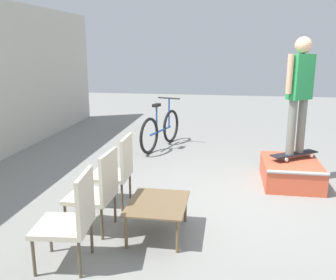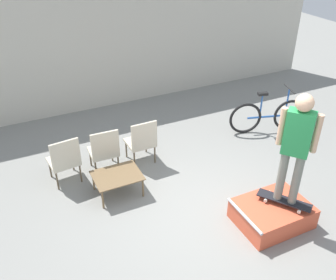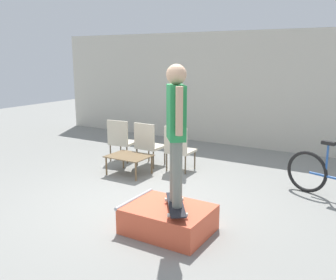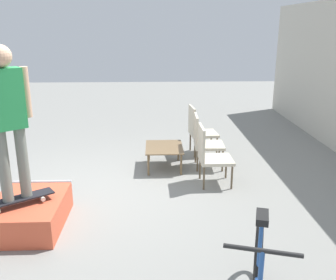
{
  "view_description": "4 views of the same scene",
  "coord_description": "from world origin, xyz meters",
  "px_view_note": "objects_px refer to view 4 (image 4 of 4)",
  "views": [
    {
      "loc": [
        -4.99,
        0.35,
        2.12
      ],
      "look_at": [
        0.29,
        1.2,
        0.79
      ],
      "focal_mm": 40.0,
      "sensor_mm": 36.0,
      "label": 1
    },
    {
      "loc": [
        -2.56,
        -4.04,
        4.33
      ],
      "look_at": [
        -0.05,
        1.2,
        0.78
      ],
      "focal_mm": 40.0,
      "sensor_mm": 36.0,
      "label": 2
    },
    {
      "loc": [
        3.35,
        -4.77,
        2.36
      ],
      "look_at": [
        -0.17,
        1.11,
        0.82
      ],
      "focal_mm": 40.0,
      "sensor_mm": 36.0,
      "label": 3
    },
    {
      "loc": [
        5.25,
        0.92,
        2.45
      ],
      "look_at": [
        -0.13,
        1.13,
        0.81
      ],
      "focal_mm": 40.0,
      "sensor_mm": 36.0,
      "label": 4
    }
  ],
  "objects_px": {
    "skate_ramp_box": "(29,213)",
    "patio_chair_right": "(210,153)",
    "skateboard_on_ramp": "(18,199)",
    "coffee_table": "(164,149)",
    "person_skater": "(7,111)",
    "patio_chair_center": "(204,139)",
    "patio_chair_left": "(199,129)"
  },
  "relations": [
    {
      "from": "person_skater",
      "to": "skateboard_on_ramp",
      "type": "bearing_deg",
      "value": 141.58
    },
    {
      "from": "coffee_table",
      "to": "patio_chair_center",
      "type": "height_order",
      "value": "patio_chair_center"
    },
    {
      "from": "skate_ramp_box",
      "to": "patio_chair_right",
      "type": "distance_m",
      "value": 2.8
    },
    {
      "from": "patio_chair_right",
      "to": "skate_ramp_box",
      "type": "bearing_deg",
      "value": 115.38
    },
    {
      "from": "coffee_table",
      "to": "person_skater",
      "type": "bearing_deg",
      "value": -40.61
    },
    {
      "from": "patio_chair_left",
      "to": "patio_chair_center",
      "type": "height_order",
      "value": "same"
    },
    {
      "from": "patio_chair_center",
      "to": "patio_chair_right",
      "type": "height_order",
      "value": "same"
    },
    {
      "from": "skateboard_on_ramp",
      "to": "coffee_table",
      "type": "bearing_deg",
      "value": -165.4
    },
    {
      "from": "patio_chair_center",
      "to": "person_skater",
      "type": "bearing_deg",
      "value": 132.29
    },
    {
      "from": "skate_ramp_box",
      "to": "skateboard_on_ramp",
      "type": "bearing_deg",
      "value": -20.39
    },
    {
      "from": "skate_ramp_box",
      "to": "skateboard_on_ramp",
      "type": "xyz_separation_m",
      "value": [
        0.15,
        -0.06,
        0.26
      ]
    },
    {
      "from": "patio_chair_right",
      "to": "person_skater",
      "type": "bearing_deg",
      "value": 117.54
    },
    {
      "from": "skate_ramp_box",
      "to": "person_skater",
      "type": "distance_m",
      "value": 1.36
    },
    {
      "from": "skateboard_on_ramp",
      "to": "patio_chair_left",
      "type": "distance_m",
      "value": 3.85
    },
    {
      "from": "skateboard_on_ramp",
      "to": "person_skater",
      "type": "bearing_deg",
      "value": -34.79
    },
    {
      "from": "person_skater",
      "to": "patio_chair_right",
      "type": "distance_m",
      "value": 3.07
    },
    {
      "from": "skate_ramp_box",
      "to": "patio_chair_center",
      "type": "relative_size",
      "value": 1.2
    },
    {
      "from": "skate_ramp_box",
      "to": "patio_chair_center",
      "type": "height_order",
      "value": "patio_chair_center"
    },
    {
      "from": "person_skater",
      "to": "coffee_table",
      "type": "xyz_separation_m",
      "value": [
        -2.14,
        1.84,
        -1.18
      ]
    },
    {
      "from": "patio_chair_left",
      "to": "patio_chair_center",
      "type": "relative_size",
      "value": 1.0
    },
    {
      "from": "coffee_table",
      "to": "patio_chair_right",
      "type": "relative_size",
      "value": 0.86
    },
    {
      "from": "person_skater",
      "to": "skate_ramp_box",
      "type": "bearing_deg",
      "value": -148.81
    },
    {
      "from": "skate_ramp_box",
      "to": "person_skater",
      "type": "xyz_separation_m",
      "value": [
        0.15,
        -0.06,
        1.35
      ]
    },
    {
      "from": "person_skater",
      "to": "patio_chair_center",
      "type": "height_order",
      "value": "person_skater"
    },
    {
      "from": "patio_chair_left",
      "to": "person_skater",
      "type": "bearing_deg",
      "value": 132.69
    },
    {
      "from": "skate_ramp_box",
      "to": "coffee_table",
      "type": "xyz_separation_m",
      "value": [
        -1.99,
        1.78,
        0.17
      ]
    },
    {
      "from": "coffee_table",
      "to": "patio_chair_center",
      "type": "relative_size",
      "value": 0.86
    },
    {
      "from": "person_skater",
      "to": "patio_chair_center",
      "type": "relative_size",
      "value": 1.88
    },
    {
      "from": "skateboard_on_ramp",
      "to": "patio_chair_right",
      "type": "height_order",
      "value": "patio_chair_right"
    },
    {
      "from": "skate_ramp_box",
      "to": "patio_chair_center",
      "type": "distance_m",
      "value": 3.21
    },
    {
      "from": "coffee_table",
      "to": "patio_chair_right",
      "type": "bearing_deg",
      "value": 42.87
    },
    {
      "from": "patio_chair_center",
      "to": "skateboard_on_ramp",
      "type": "bearing_deg",
      "value": 132.29
    }
  ]
}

